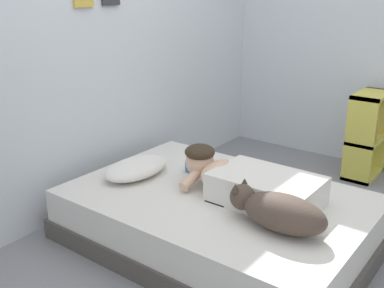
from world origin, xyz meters
name	(u,v)px	position (x,y,z in m)	size (l,w,h in m)	color
ground_plane	(252,251)	(0.00, 0.00, 0.00)	(11.97, 11.97, 0.00)	gray
back_wall	(94,38)	(0.00, 1.36, 1.25)	(3.98, 0.12, 2.50)	silver
side_wall_right	(357,28)	(2.04, 0.16, 1.25)	(0.10, 5.63, 2.50)	silver
bed	(218,218)	(-0.03, 0.24, 0.17)	(1.32, 1.90, 0.35)	#4C4742
pillow	(136,168)	(-0.12, 0.87, 0.40)	(0.52, 0.32, 0.11)	white
person_lying	(246,181)	(0.04, 0.08, 0.45)	(0.43, 0.92, 0.27)	silver
dog	(278,211)	(-0.20, -0.26, 0.45)	(0.26, 0.57, 0.21)	#4C3D33
coffee_cup	(191,166)	(0.17, 0.61, 0.38)	(0.12, 0.09, 0.07)	teal
cell_phone	(217,202)	(-0.14, 0.18, 0.35)	(0.07, 0.14, 0.01)	black
bookshelf	(366,135)	(1.67, -0.15, 0.39)	(0.45, 0.24, 0.75)	#D8CC4C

